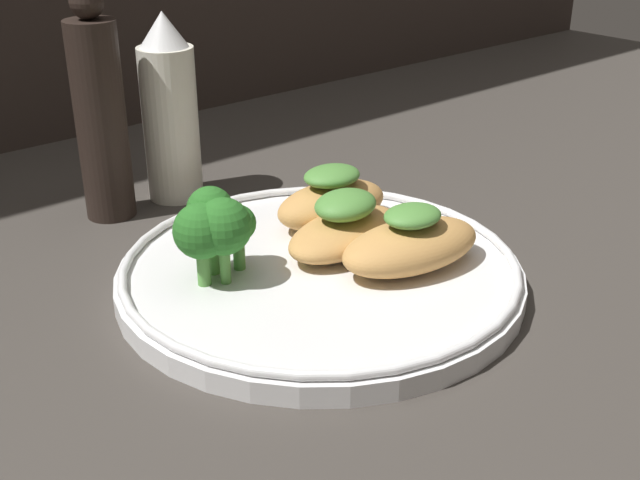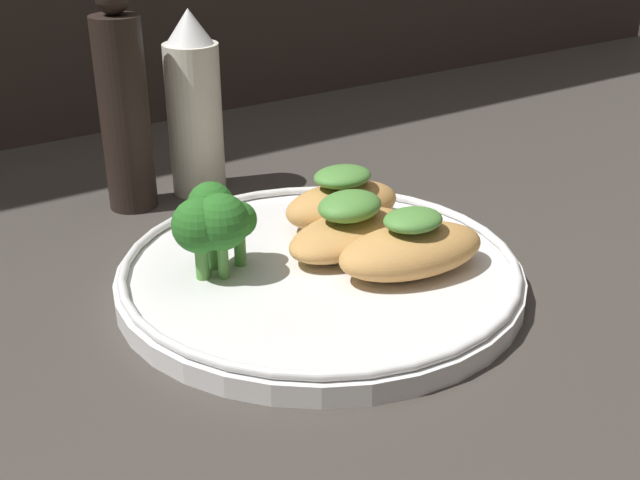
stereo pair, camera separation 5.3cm
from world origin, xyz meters
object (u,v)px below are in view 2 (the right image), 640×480
at_px(plate, 320,272).
at_px(broccoli_bunch, 214,221).
at_px(sauce_bottle, 194,108).
at_px(pepper_grinder, 124,108).

distance_m(plate, broccoli_bunch, 0.08).
xyz_separation_m(broccoli_bunch, sauce_bottle, (0.07, 0.17, 0.02)).
relative_size(broccoli_bunch, sauce_bottle, 0.39).
bearing_deg(pepper_grinder, broccoli_bunch, -93.60).
relative_size(plate, sauce_bottle, 1.75).
xyz_separation_m(plate, broccoli_bunch, (-0.06, 0.03, 0.04)).
height_order(plate, sauce_bottle, sauce_bottle).
relative_size(broccoli_bunch, pepper_grinder, 0.34).
relative_size(sauce_bottle, pepper_grinder, 0.86).
height_order(broccoli_bunch, pepper_grinder, pepper_grinder).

